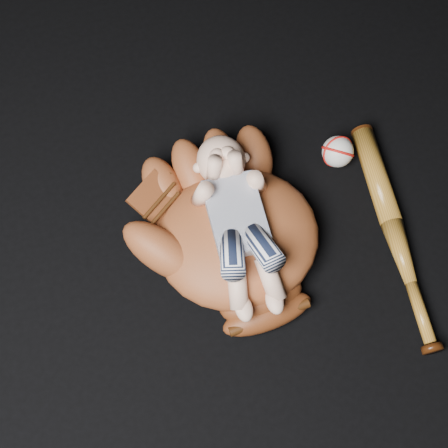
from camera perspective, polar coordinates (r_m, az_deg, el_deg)
The scene contains 4 objects.
baseball_glove at distance 1.37m, azimuth 1.14°, elevation -0.88°, with size 0.41×0.47×0.15m, color brown, non-canonical shape.
newborn_baby at distance 1.31m, azimuth 1.38°, elevation -0.29°, with size 0.17×0.37×0.15m, color beige, non-canonical shape.
baseball_bat at distance 1.47m, azimuth 14.06°, elevation -0.91°, with size 0.05×0.51×0.05m, color #93601C, non-canonical shape.
baseball at distance 1.52m, azimuth 9.44°, elevation 5.96°, with size 0.07×0.07×0.07m, color silver.
Camera 1 is at (-0.18, -0.50, 1.34)m, focal length 55.00 mm.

